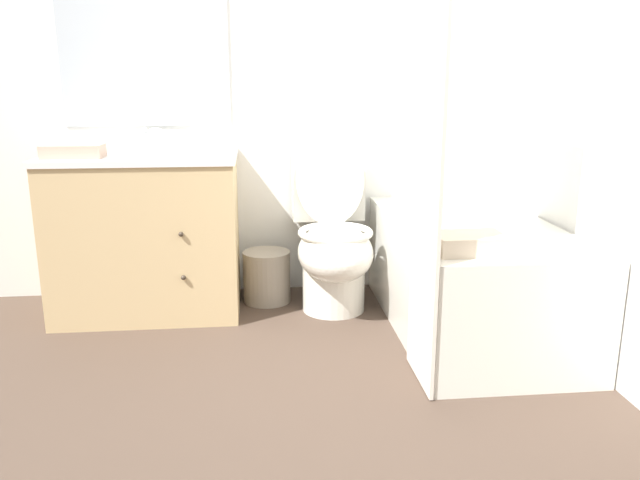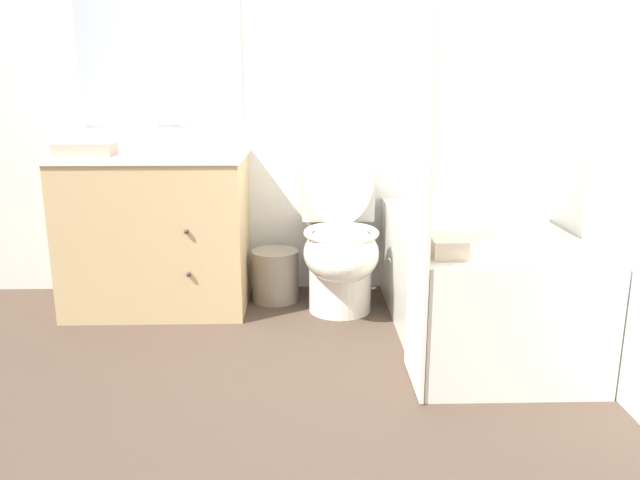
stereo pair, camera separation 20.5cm
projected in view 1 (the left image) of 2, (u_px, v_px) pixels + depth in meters
The scene contains 12 objects.
ground_plane at pixel (312, 422), 2.23m from camera, with size 14.00×14.00×0.00m, color #47382D.
wall_back at pixel (285, 68), 3.40m from camera, with size 8.00×0.06×2.50m.
wall_right at pixel (573, 66), 2.77m from camera, with size 0.05×2.51×2.50m.
vanity_cabinet at pixel (147, 232), 3.23m from camera, with size 0.94×0.61×0.83m.
sink_faucet at pixel (148, 143), 3.32m from camera, with size 0.14×0.12×0.12m.
toilet at pixel (333, 241), 3.28m from camera, with size 0.39×0.69×0.91m.
bathtub at pixel (469, 275), 3.03m from camera, with size 0.73×1.40×0.53m.
shower_curtain at pixel (429, 138), 2.31m from camera, with size 0.02×0.37×1.95m.
wastebasket at pixel (267, 276), 3.43m from camera, with size 0.26×0.26×0.28m.
tissue_box at pixel (156, 141), 3.29m from camera, with size 0.15×0.12×0.12m.
hand_towel_folded at pixel (73, 151), 2.96m from camera, with size 0.28×0.16×0.06m.
bath_towel_folded at pixel (469, 243), 2.44m from camera, with size 0.27×0.19×0.07m.
Camera 1 is at (-0.18, -1.99, 1.18)m, focal length 35.00 mm.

